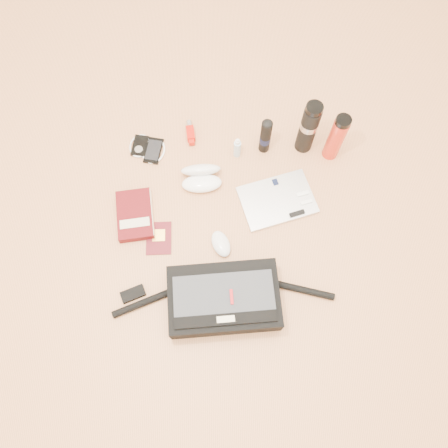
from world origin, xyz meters
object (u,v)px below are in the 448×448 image
object	(u,v)px
messenger_bag	(223,299)
thermos_red	(336,138)
book	(135,215)
laptop	(278,200)
thermos_black	(308,128)

from	to	relation	value
messenger_bag	thermos_red	distance (m)	0.77
book	thermos_red	distance (m)	0.85
laptop	thermos_red	size ratio (longest dim) A/B	1.35
book	thermos_black	xyz separation A→B (m)	(0.69, 0.31, 0.12)
thermos_black	thermos_red	size ratio (longest dim) A/B	1.11
book	thermos_red	xyz separation A→B (m)	(0.80, 0.27, 0.10)
messenger_bag	book	distance (m)	0.49
messenger_bag	book	bearing A→B (deg)	131.05
messenger_bag	thermos_red	xyz separation A→B (m)	(0.46, 0.62, 0.07)
thermos_black	thermos_red	world-z (taller)	thermos_black
book	messenger_bag	bearing A→B (deg)	-52.44
book	thermos_red	size ratio (longest dim) A/B	0.91
thermos_black	thermos_red	distance (m)	0.12
laptop	thermos_black	size ratio (longest dim) A/B	1.21
thermos_red	messenger_bag	bearing A→B (deg)	-126.56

